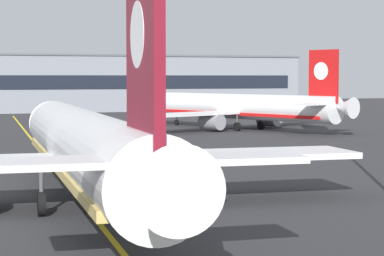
{
  "coord_description": "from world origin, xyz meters",
  "views": [
    {
      "loc": [
        -9.3,
        -26.38,
        7.28
      ],
      "look_at": [
        6.76,
        20.23,
        4.0
      ],
      "focal_mm": 72.55,
      "sensor_mm": 36.0,
      "label": 1
    }
  ],
  "objects": [
    {
      "name": "safety_cone_by_nose_gear",
      "position": [
        -0.55,
        32.94,
        0.26
      ],
      "size": [
        0.44,
        0.44,
        0.55
      ],
      "color": "orange",
      "rests_on": "ground"
    },
    {
      "name": "airliner_background",
      "position": [
        31.53,
        71.77,
        3.06
      ],
      "size": [
        28.41,
        35.68,
        10.58
      ],
      "color": "white",
      "rests_on": "ground"
    },
    {
      "name": "airliner_foreground",
      "position": [
        -0.97,
        15.75,
        3.37
      ],
      "size": [
        32.24,
        41.52,
        11.65
      ],
      "color": "white",
      "rests_on": "ground"
    },
    {
      "name": "taxiway_centreline",
      "position": [
        0.0,
        30.0,
        0.0
      ],
      "size": [
        12.29,
        179.62,
        0.01
      ],
      "primitive_type": "cube",
      "rotation": [
        0.0,
        0.0,
        -0.07
      ],
      "color": "yellow",
      "rests_on": "ground"
    }
  ]
}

